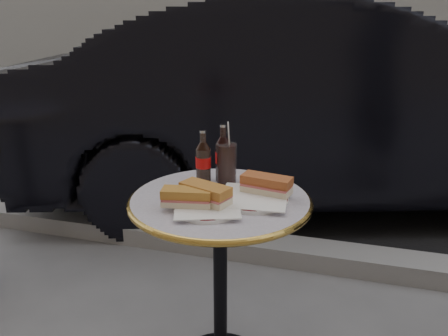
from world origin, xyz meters
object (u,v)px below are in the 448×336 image
(cola_bottle_left, at_px, (203,157))
(parked_car, at_px, (327,105))
(cola_bottle_right, at_px, (223,153))
(plate_left, at_px, (207,208))
(plate_right, at_px, (253,199))
(bistro_table, at_px, (220,290))
(cola_glass, at_px, (227,163))

(cola_bottle_left, bearing_deg, parked_car, 79.17)
(cola_bottle_left, bearing_deg, cola_bottle_right, 44.51)
(plate_left, xyz_separation_m, plate_right, (0.13, 0.11, 0.00))
(bistro_table, height_order, cola_bottle_right, cola_bottle_right)
(plate_left, distance_m, plate_right, 0.17)
(bistro_table, relative_size, plate_right, 3.16)
(plate_right, xyz_separation_m, parked_car, (0.14, 1.93, -0.02))
(cola_bottle_right, height_order, parked_car, parked_car)
(cola_glass, bearing_deg, plate_left, -88.57)
(cola_glass, height_order, parked_car, parked_car)
(cola_glass, relative_size, parked_car, 0.03)
(plate_left, bearing_deg, cola_glass, 91.43)
(cola_glass, xyz_separation_m, parked_car, (0.27, 1.78, -0.09))
(bistro_table, distance_m, cola_glass, 0.46)
(cola_glass, distance_m, parked_car, 1.81)
(cola_bottle_right, bearing_deg, cola_bottle_left, -135.49)
(plate_left, height_order, cola_bottle_left, cola_bottle_left)
(plate_left, distance_m, parked_car, 2.06)
(plate_right, relative_size, parked_car, 0.05)
(plate_right, bearing_deg, plate_left, -138.22)
(plate_left, bearing_deg, cola_bottle_left, 110.81)
(plate_right, bearing_deg, cola_bottle_right, 132.47)
(cola_bottle_right, bearing_deg, parked_car, 80.66)
(plate_left, height_order, cola_bottle_right, cola_bottle_right)
(bistro_table, distance_m, plate_right, 0.39)
(parked_car, bearing_deg, plate_right, 158.28)
(bistro_table, relative_size, parked_car, 0.17)
(cola_bottle_right, relative_size, cola_glass, 1.44)
(plate_right, bearing_deg, cola_bottle_left, 152.86)
(bistro_table, relative_size, cola_bottle_right, 3.42)
(bistro_table, height_order, plate_right, plate_right)
(bistro_table, relative_size, cola_glass, 4.92)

